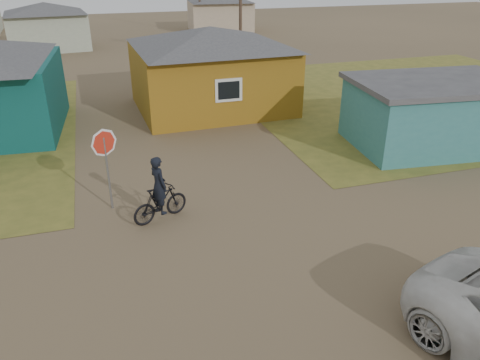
% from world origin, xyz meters
% --- Properties ---
extents(ground, '(120.00, 120.00, 0.00)m').
position_xyz_m(ground, '(0.00, 0.00, 0.00)').
color(ground, brown).
extents(grass_ne, '(20.00, 18.00, 0.00)m').
position_xyz_m(grass_ne, '(14.00, 13.00, 0.01)').
color(grass_ne, olive).
rests_on(grass_ne, ground).
extents(house_yellow, '(7.72, 6.76, 3.90)m').
position_xyz_m(house_yellow, '(2.50, 14.00, 2.00)').
color(house_yellow, '#8F6216').
rests_on(house_yellow, ground).
extents(shed_turquoise, '(6.71, 4.93, 2.60)m').
position_xyz_m(shed_turquoise, '(9.50, 6.50, 1.31)').
color(shed_turquoise, teal).
rests_on(shed_turquoise, ground).
extents(house_pale_west, '(7.04, 6.15, 3.60)m').
position_xyz_m(house_pale_west, '(-6.00, 34.00, 1.86)').
color(house_pale_west, '#A7AF96').
rests_on(house_pale_west, ground).
extents(house_beige_east, '(6.95, 6.05, 3.60)m').
position_xyz_m(house_beige_east, '(10.00, 40.00, 1.86)').
color(house_beige_east, tan).
rests_on(house_beige_east, ground).
extents(utility_pole_near, '(1.40, 0.20, 8.00)m').
position_xyz_m(utility_pole_near, '(6.50, 22.00, 4.14)').
color(utility_pole_near, '#49372C').
rests_on(utility_pole_near, ground).
extents(stop_sign, '(0.81, 0.15, 2.50)m').
position_xyz_m(stop_sign, '(-2.91, 4.89, 1.84)').
color(stop_sign, gray).
rests_on(stop_sign, ground).
extents(cyclist, '(1.77, 1.10, 1.93)m').
position_xyz_m(cyclist, '(-1.61, 3.79, 0.70)').
color(cyclist, black).
rests_on(cyclist, ground).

